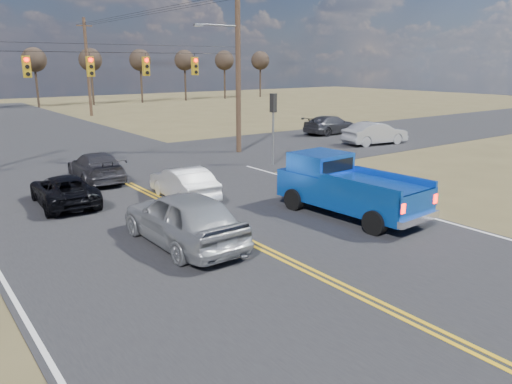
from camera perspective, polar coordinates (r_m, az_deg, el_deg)
ground at (r=12.79m, az=10.53°, el=-11.03°), size 160.00×160.00×0.00m
road_main at (r=20.48m, az=-10.17°, el=-1.19°), size 14.00×120.00×0.02m
road_cross at (r=27.71m, az=-17.54°, el=2.46°), size 120.00×12.00×0.02m
signal_gantry at (r=27.14m, az=-17.20°, el=13.04°), size 19.60×4.83×10.00m
utility_poles at (r=26.23m, az=-17.69°, el=13.33°), size 19.60×58.32×10.00m
treeline at (r=35.79m, az=-23.11°, el=13.77°), size 87.00×117.80×7.40m
pickup_truck at (r=18.56m, az=10.28°, el=0.52°), size 2.61×5.91×2.17m
silver_suv at (r=15.45m, az=-8.35°, el=-2.94°), size 2.14×5.15×1.74m
black_suv at (r=21.08m, az=-21.11°, el=0.20°), size 2.28×4.49×1.22m
white_car_queue at (r=20.66m, az=-8.27°, el=0.98°), size 1.78×4.25×1.36m
dgrey_car_queue at (r=24.96m, az=-17.81°, el=2.78°), size 2.31×4.87×1.37m
cross_car_east_near at (r=35.57m, az=13.47°, el=6.53°), size 2.27×4.87×1.54m
cross_car_east_far at (r=40.32m, az=8.57°, el=7.61°), size 2.38×5.16×1.46m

